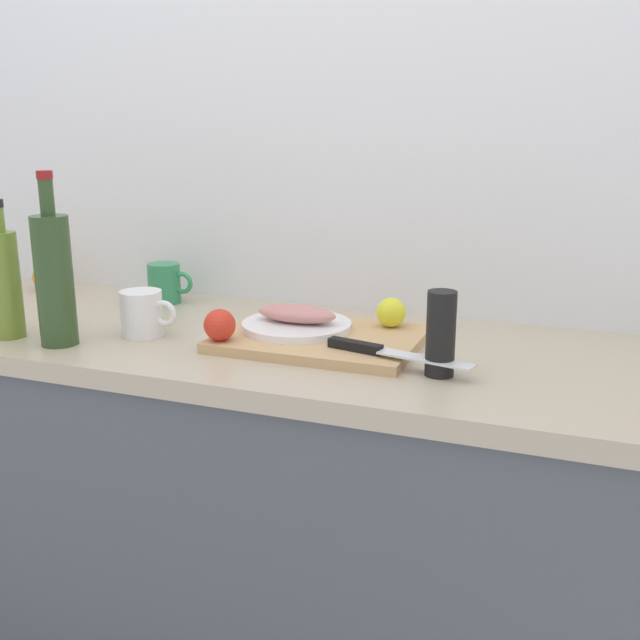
# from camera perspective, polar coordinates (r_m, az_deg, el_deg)

# --- Properties ---
(back_wall) EXTENTS (3.20, 0.05, 2.50)m
(back_wall) POSITION_cam_1_polar(r_m,az_deg,el_deg) (1.79, -0.42, 12.31)
(back_wall) COLOR white
(back_wall) RESTS_ON ground_plane
(kitchen_counter) EXTENTS (2.00, 0.60, 0.90)m
(kitchen_counter) POSITION_cam_1_polar(r_m,az_deg,el_deg) (1.73, -4.40, -15.68)
(kitchen_counter) COLOR #4C5159
(kitchen_counter) RESTS_ON ground_plane
(cutting_board) EXTENTS (0.40, 0.30, 0.02)m
(cutting_board) POSITION_cam_1_polar(r_m,az_deg,el_deg) (1.50, 0.00, -1.48)
(cutting_board) COLOR tan
(cutting_board) RESTS_ON kitchen_counter
(white_plate) EXTENTS (0.23, 0.23, 0.01)m
(white_plate) POSITION_cam_1_polar(r_m,az_deg,el_deg) (1.53, -1.81, -0.43)
(white_plate) COLOR white
(white_plate) RESTS_ON cutting_board
(fish_fillet) EXTENTS (0.17, 0.07, 0.04)m
(fish_fillet) POSITION_cam_1_polar(r_m,az_deg,el_deg) (1.52, -1.82, 0.49)
(fish_fillet) COLOR tan
(fish_fillet) RESTS_ON white_plate
(chef_knife) EXTENTS (0.29, 0.09, 0.02)m
(chef_knife) POSITION_cam_1_polar(r_m,az_deg,el_deg) (1.36, 4.67, -2.38)
(chef_knife) COLOR silver
(chef_knife) RESTS_ON cutting_board
(lemon_0) EXTENTS (0.06, 0.06, 0.06)m
(lemon_0) POSITION_cam_1_polar(r_m,az_deg,el_deg) (1.55, 5.54, 0.59)
(lemon_0) COLOR yellow
(lemon_0) RESTS_ON cutting_board
(tomato_0) EXTENTS (0.06, 0.06, 0.06)m
(tomato_0) POSITION_cam_1_polar(r_m,az_deg,el_deg) (1.46, -7.78, -0.38)
(tomato_0) COLOR red
(tomato_0) RESTS_ON cutting_board
(olive_oil_bottle) EXTENTS (0.06, 0.06, 0.29)m
(olive_oil_bottle) POSITION_cam_1_polar(r_m,az_deg,el_deg) (1.65, -23.23, 2.73)
(olive_oil_bottle) COLOR olive
(olive_oil_bottle) RESTS_ON kitchen_counter
(wine_bottle) EXTENTS (0.07, 0.07, 0.35)m
(wine_bottle) POSITION_cam_1_polar(r_m,az_deg,el_deg) (1.55, -19.90, 3.13)
(wine_bottle) COLOR #2D4723
(wine_bottle) RESTS_ON kitchen_counter
(coffee_mug_0) EXTENTS (0.12, 0.08, 0.10)m
(coffee_mug_0) POSITION_cam_1_polar(r_m,az_deg,el_deg) (1.87, -11.90, 2.82)
(coffee_mug_0) COLOR #338C59
(coffee_mug_0) RESTS_ON kitchen_counter
(coffee_mug_1) EXTENTS (0.13, 0.09, 0.10)m
(coffee_mug_1) POSITION_cam_1_polar(r_m,az_deg,el_deg) (1.59, -13.57, 0.50)
(coffee_mug_1) COLOR white
(coffee_mug_1) RESTS_ON kitchen_counter
(orange_1) EXTENTS (0.07, 0.07, 0.07)m
(orange_1) POSITION_cam_1_polar(r_m,az_deg,el_deg) (2.09, -20.40, 3.12)
(orange_1) COLOR orange
(orange_1) RESTS_ON kitchen_counter
(pepper_mill) EXTENTS (0.05, 0.05, 0.15)m
(pepper_mill) POSITION_cam_1_polar(r_m,az_deg,el_deg) (1.31, 9.34, -1.06)
(pepper_mill) COLOR black
(pepper_mill) RESTS_ON kitchen_counter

